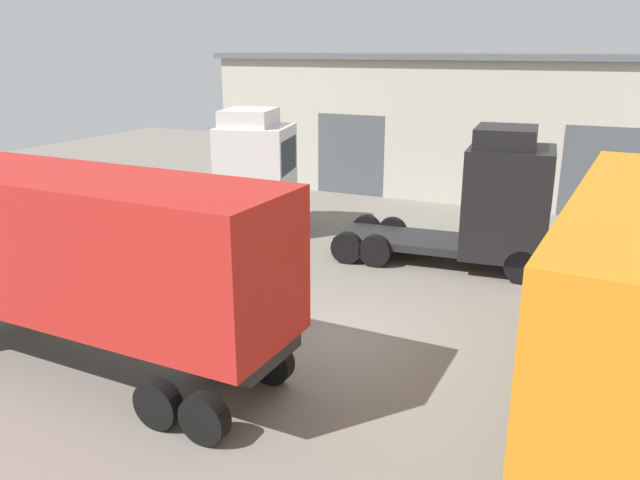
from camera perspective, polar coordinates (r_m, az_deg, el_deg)
The scene contains 5 objects.
ground_plane at distance 14.58m, azimuth 0.96°, elevation -9.00°, with size 60.00×60.00×0.00m, color slate.
warehouse_building at distance 29.81m, azimuth 14.80°, elevation 10.22°, with size 24.46×6.88×6.20m.
tractor_unit_white at distance 22.60m, azimuth -6.93°, elevation 5.94°, with size 6.77×3.95×4.40m.
container_trailer_green at distance 13.42m, azimuth -21.60°, elevation -0.61°, with size 9.55×2.77×4.11m.
tractor_unit_black at distance 19.26m, azimuth 15.42°, elevation 3.29°, with size 6.48×3.05×4.27m.
Camera 1 is at (5.30, -11.96, 6.43)m, focal length 35.00 mm.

